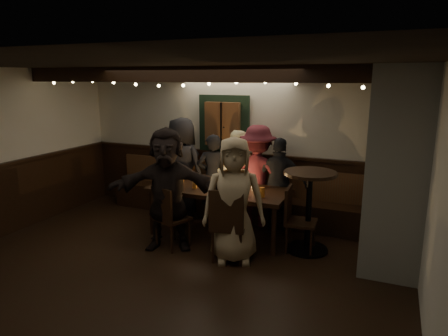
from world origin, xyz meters
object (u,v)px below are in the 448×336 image
at_px(chair_end, 295,215).
at_px(person_f, 167,189).
at_px(high_top, 309,201).
at_px(person_d, 257,176).
at_px(chair_near_left, 168,214).
at_px(chair_near_right, 228,221).
at_px(person_a, 182,167).
at_px(person_e, 280,184).
at_px(dining_table, 219,192).
at_px(person_c, 236,176).
at_px(person_g, 234,200).
at_px(person_b, 213,177).

height_order(chair_end, person_f, person_f).
relative_size(high_top, person_d, 0.69).
bearing_deg(chair_near_left, chair_near_right, -3.34).
xyz_separation_m(person_a, person_e, (1.81, -0.04, -0.12)).
distance_m(chair_end, person_f, 1.86).
bearing_deg(person_a, dining_table, 155.60).
relative_size(chair_near_left, person_c, 0.59).
xyz_separation_m(dining_table, person_g, (0.54, -0.74, 0.15)).
relative_size(person_b, person_e, 0.99).
distance_m(chair_near_right, person_g, 0.29).
distance_m(dining_table, high_top, 1.41).
xyz_separation_m(dining_table, person_a, (-1.01, 0.67, 0.18)).
relative_size(person_c, person_e, 1.04).
bearing_deg(high_top, person_f, -160.01).
xyz_separation_m(chair_near_left, person_d, (0.87, 1.44, 0.32)).
distance_m(person_a, person_b, 0.61).
xyz_separation_m(person_b, person_g, (0.96, -1.43, 0.10)).
bearing_deg(person_b, person_g, 99.97).
distance_m(dining_table, person_a, 1.22).
relative_size(high_top, person_e, 0.77).
relative_size(person_a, person_g, 1.04).
bearing_deg(chair_end, person_f, -160.14).
distance_m(person_d, person_g, 1.43).
bearing_deg(person_b, person_e, 153.18).
xyz_separation_m(chair_near_right, person_a, (-1.50, 1.48, 0.31)).
bearing_deg(chair_near_left, person_b, 87.69).
distance_m(chair_end, person_e, 0.87).
bearing_deg(person_f, chair_near_left, -84.67).
xyz_separation_m(chair_end, high_top, (0.17, 0.07, 0.21)).
height_order(person_a, person_g, person_a).
distance_m(high_top, person_e, 0.89).
relative_size(chair_end, person_e, 0.62).
distance_m(dining_table, person_f, 0.89).
bearing_deg(chair_near_left, dining_table, 58.01).
bearing_deg(dining_table, person_f, -124.36).
xyz_separation_m(person_b, person_e, (1.21, -0.06, 0.01)).
height_order(person_d, person_g, person_g).
bearing_deg(dining_table, chair_end, -4.47).
bearing_deg(chair_near_right, chair_end, 44.08).
height_order(dining_table, high_top, high_top).
xyz_separation_m(dining_table, chair_end, (1.23, -0.10, -0.18)).
bearing_deg(person_f, person_a, 89.33).
xyz_separation_m(dining_table, high_top, (1.41, -0.03, 0.03)).
height_order(high_top, person_d, person_d).
distance_m(chair_near_left, person_d, 1.72).
height_order(person_a, person_d, person_a).
height_order(high_top, person_f, person_f).
bearing_deg(person_b, chair_end, 130.57).
bearing_deg(chair_end, person_a, 161.20).
bearing_deg(person_c, high_top, 142.31).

